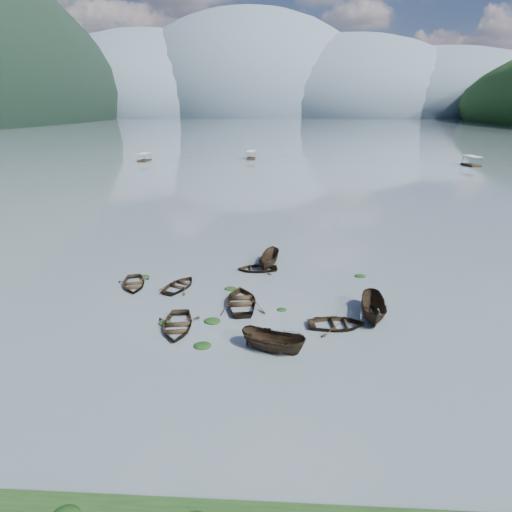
{
  "coord_description": "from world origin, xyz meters",
  "views": [
    {
      "loc": [
        1.79,
        -22.38,
        14.7
      ],
      "look_at": [
        0.0,
        12.0,
        2.0
      ],
      "focal_mm": 28.0,
      "sensor_mm": 36.0,
      "label": 1
    }
  ],
  "objects_px": {
    "rowboat_0": "(177,328)",
    "pontoon_left": "(144,161)",
    "rowboat_3": "(242,305)",
    "pontoon_centre": "(251,159)"
  },
  "relations": [
    {
      "from": "rowboat_3",
      "to": "pontoon_centre",
      "type": "relative_size",
      "value": 0.81
    },
    {
      "from": "rowboat_3",
      "to": "pontoon_left",
      "type": "bearing_deg",
      "value": -75.81
    },
    {
      "from": "rowboat_3",
      "to": "pontoon_left",
      "type": "distance_m",
      "value": 99.38
    },
    {
      "from": "pontoon_left",
      "to": "pontoon_centre",
      "type": "relative_size",
      "value": 0.96
    },
    {
      "from": "rowboat_3",
      "to": "pontoon_left",
      "type": "height_order",
      "value": "pontoon_left"
    },
    {
      "from": "rowboat_0",
      "to": "pontoon_left",
      "type": "bearing_deg",
      "value": 101.59
    },
    {
      "from": "pontoon_centre",
      "to": "rowboat_3",
      "type": "bearing_deg",
      "value": -86.15
    },
    {
      "from": "rowboat_0",
      "to": "pontoon_left",
      "type": "distance_m",
      "value": 101.56
    },
    {
      "from": "rowboat_0",
      "to": "pontoon_left",
      "type": "xyz_separation_m",
      "value": [
        -33.04,
        96.04,
        0.0
      ]
    },
    {
      "from": "rowboat_0",
      "to": "rowboat_3",
      "type": "height_order",
      "value": "rowboat_3"
    }
  ]
}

